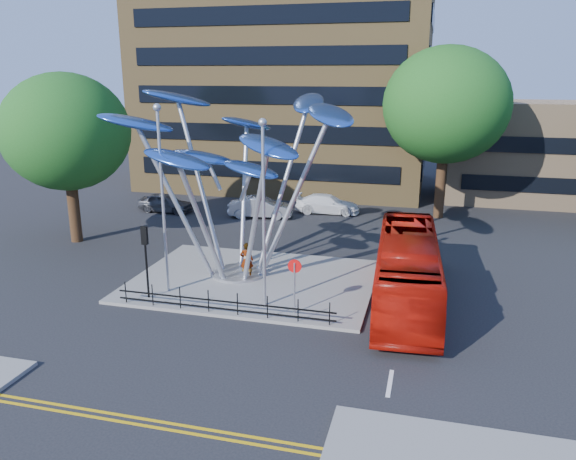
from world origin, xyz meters
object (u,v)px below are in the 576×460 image
(parked_car_right, at_px, (327,204))
(pedestrian, at_px, (247,260))
(parked_car_left, at_px, (166,203))
(street_lamp_left, at_px, (162,184))
(tree_left, at_px, (66,132))
(street_lamp_right, at_px, (263,198))
(red_bus, at_px, (407,269))
(traffic_light_island, at_px, (145,247))
(parked_car_mid, at_px, (260,207))
(no_entry_sign_island, at_px, (295,277))
(tree_right, at_px, (446,105))
(leaf_sculpture, at_px, (235,144))

(parked_car_right, bearing_deg, pedestrian, 172.21)
(parked_car_left, relative_size, parked_car_right, 0.86)
(street_lamp_left, bearing_deg, pedestrian, 40.82)
(street_lamp_left, height_order, pedestrian, street_lamp_left)
(parked_car_left, height_order, parked_car_right, parked_car_left)
(tree_left, distance_m, street_lamp_left, 11.60)
(street_lamp_right, bearing_deg, red_bus, 21.05)
(traffic_light_island, bearing_deg, parked_car_left, 113.93)
(street_lamp_right, xyz_separation_m, parked_car_left, (-12.57, 15.43, -4.39))
(street_lamp_right, distance_m, parked_car_mid, 17.02)
(street_lamp_right, bearing_deg, parked_car_mid, 108.06)
(street_lamp_left, xyz_separation_m, parked_car_left, (-7.57, 14.93, -4.65))
(tree_left, height_order, no_entry_sign_island, tree_left)
(street_lamp_left, distance_m, parked_car_left, 17.37)
(street_lamp_left, bearing_deg, street_lamp_right, -5.71)
(tree_right, height_order, pedestrian, tree_right)
(pedestrian, height_order, parked_car_right, pedestrian)
(tree_left, distance_m, parked_car_mid, 14.13)
(street_lamp_right, relative_size, parked_car_left, 2.00)
(tree_left, bearing_deg, street_lamp_left, -34.38)
(tree_right, relative_size, parked_car_mid, 2.62)
(traffic_light_island, bearing_deg, street_lamp_left, 63.43)
(street_lamp_left, bearing_deg, traffic_light_island, -116.57)
(leaf_sculpture, bearing_deg, tree_right, 56.69)
(parked_car_mid, height_order, parked_car_right, parked_car_mid)
(street_lamp_left, xyz_separation_m, red_bus, (11.10, 1.85, -3.77))
(tree_right, xyz_separation_m, tree_left, (-22.00, -12.00, -1.24))
(street_lamp_left, relative_size, parked_car_left, 2.12)
(tree_right, xyz_separation_m, traffic_light_island, (-13.00, -19.50, -5.42))
(red_bus, bearing_deg, traffic_light_island, -169.47)
(leaf_sculpture, height_order, parked_car_mid, leaf_sculpture)
(parked_car_left, bearing_deg, no_entry_sign_island, -135.82)
(parked_car_left, bearing_deg, parked_car_right, -74.42)
(leaf_sculpture, height_order, red_bus, leaf_sculpture)
(tree_left, distance_m, parked_car_right, 18.84)
(street_lamp_right, xyz_separation_m, traffic_light_island, (-5.50, -0.50, -2.48))
(street_lamp_left, height_order, parked_car_right, street_lamp_left)
(leaf_sculpture, xyz_separation_m, parked_car_right, (1.97, 14.48, -6.17))
(street_lamp_left, relative_size, no_entry_sign_island, 3.59)
(street_lamp_left, distance_m, street_lamp_right, 5.03)
(street_lamp_left, relative_size, street_lamp_right, 1.06)
(no_entry_sign_island, relative_size, parked_car_right, 0.51)
(leaf_sculpture, relative_size, parked_car_right, 2.64)
(traffic_light_island, relative_size, no_entry_sign_island, 1.40)
(tree_right, bearing_deg, street_lamp_left, -124.05)
(street_lamp_right, relative_size, pedestrian, 4.50)
(street_lamp_right, bearing_deg, traffic_light_island, -174.81)
(traffic_light_island, bearing_deg, no_entry_sign_island, 0.13)
(pedestrian, height_order, parked_car_mid, pedestrian)
(street_lamp_right, distance_m, parked_car_left, 20.38)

